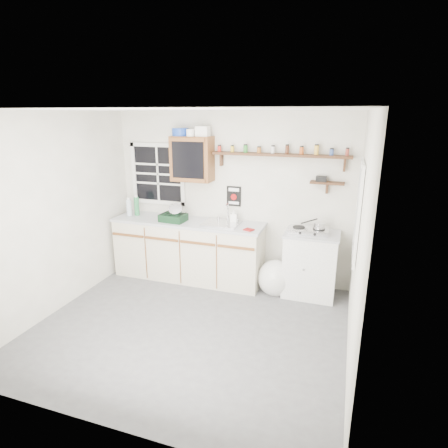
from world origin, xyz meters
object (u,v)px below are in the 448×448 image
(right_cabinet, at_px, (310,264))
(dish_rack, at_px, (174,216))
(hotplate, at_px, (309,230))
(main_cabinet, at_px, (188,249))
(spice_shelf, at_px, (280,154))
(upper_cabinet, at_px, (192,159))

(right_cabinet, distance_m, dish_rack, 2.09)
(right_cabinet, bearing_deg, hotplate, -158.89)
(main_cabinet, bearing_deg, spice_shelf, 9.21)
(right_cabinet, height_order, hotplate, hotplate)
(spice_shelf, distance_m, dish_rack, 1.78)
(main_cabinet, bearing_deg, right_cabinet, 0.79)
(upper_cabinet, relative_size, dish_rack, 1.68)
(upper_cabinet, distance_m, dish_rack, 0.87)
(upper_cabinet, bearing_deg, hotplate, -4.53)
(upper_cabinet, relative_size, spice_shelf, 0.34)
(main_cabinet, xyz_separation_m, right_cabinet, (1.83, 0.03, -0.01))
(upper_cabinet, height_order, dish_rack, upper_cabinet)
(spice_shelf, relative_size, dish_rack, 4.93)
(right_cabinet, relative_size, spice_shelf, 0.48)
(main_cabinet, relative_size, spice_shelf, 1.21)
(dish_rack, relative_size, hotplate, 0.72)
(main_cabinet, height_order, hotplate, hotplate)
(hotplate, bearing_deg, main_cabinet, 178.50)
(right_cabinet, bearing_deg, main_cabinet, -179.21)
(dish_rack, bearing_deg, spice_shelf, 15.76)
(upper_cabinet, xyz_separation_m, spice_shelf, (1.28, 0.07, 0.10))
(spice_shelf, height_order, dish_rack, spice_shelf)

